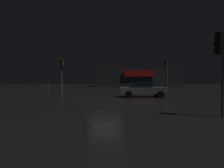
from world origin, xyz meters
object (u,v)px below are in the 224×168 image
at_px(traffic_signal_opposite, 220,55).
at_px(store_building, 137,78).
at_px(traffic_signal_main, 62,70).
at_px(traffic_signal_cross_right, 166,70).
at_px(car_near, 143,89).

bearing_deg(traffic_signal_opposite, store_building, 90.42).
distance_m(store_building, traffic_signal_main, 27.96).
xyz_separation_m(traffic_signal_main, traffic_signal_opposite, (11.24, -13.15, -0.09)).
relative_size(traffic_signal_cross_right, car_near, 0.88).
bearing_deg(traffic_signal_main, traffic_signal_opposite, -49.49).
height_order(traffic_signal_opposite, car_near, traffic_signal_opposite).
distance_m(traffic_signal_opposite, traffic_signal_cross_right, 12.96).
relative_size(traffic_signal_main, traffic_signal_opposite, 1.08).
relative_size(traffic_signal_main, traffic_signal_cross_right, 1.02).
distance_m(traffic_signal_opposite, car_near, 9.80).
bearing_deg(traffic_signal_main, car_near, -22.94).
bearing_deg(car_near, traffic_signal_cross_right, 49.61).
distance_m(traffic_signal_main, traffic_signal_cross_right, 12.05).
height_order(traffic_signal_main, car_near, traffic_signal_main).
distance_m(store_building, traffic_signal_cross_right, 25.97).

